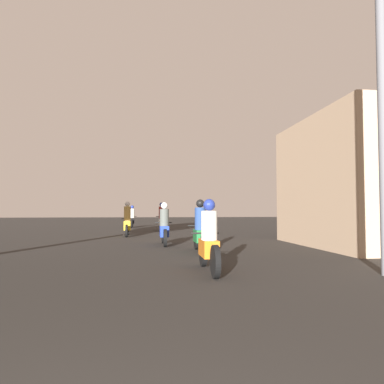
# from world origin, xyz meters

# --- Properties ---
(motorcycle_orange) EXTENTS (0.60, 2.08, 1.47)m
(motorcycle_orange) POSITION_xyz_m (1.58, 6.90, 0.59)
(motorcycle_orange) COLOR black
(motorcycle_orange) RESTS_ON ground_plane
(motorcycle_green) EXTENTS (0.60, 2.08, 1.55)m
(motorcycle_green) POSITION_xyz_m (1.90, 10.39, 0.62)
(motorcycle_green) COLOR black
(motorcycle_green) RESTS_ON ground_plane
(motorcycle_blue) EXTENTS (0.60, 2.03, 1.51)m
(motorcycle_blue) POSITION_xyz_m (0.96, 12.70, 0.60)
(motorcycle_blue) COLOR black
(motorcycle_blue) RESTS_ON ground_plane
(motorcycle_yellow) EXTENTS (0.60, 1.96, 1.64)m
(motorcycle_yellow) POSITION_xyz_m (-0.55, 17.31, 0.66)
(motorcycle_yellow) COLOR black
(motorcycle_yellow) RESTS_ON ground_plane
(motorcycle_white) EXTENTS (0.60, 2.06, 1.66)m
(motorcycle_white) POSITION_xyz_m (1.22, 21.49, 0.66)
(motorcycle_white) COLOR black
(motorcycle_white) RESTS_ON ground_plane
(motorcycle_black) EXTENTS (0.60, 2.00, 1.55)m
(motorcycle_black) POSITION_xyz_m (-0.64, 25.93, 0.61)
(motorcycle_black) COLOR black
(motorcycle_black) RESTS_ON ground_plane
(utility_pole_near) EXTENTS (1.60, 0.20, 6.05)m
(utility_pole_near) POSITION_xyz_m (4.87, 6.09, 3.18)
(utility_pole_near) COLOR slate
(utility_pole_near) RESTS_ON ground_plane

